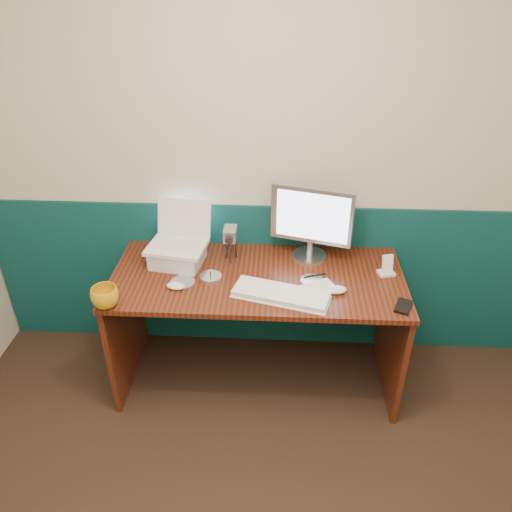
# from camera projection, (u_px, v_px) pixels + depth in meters

# --- Properties ---
(back_wall) EXTENTS (3.50, 0.04, 2.50)m
(back_wall) POSITION_uv_depth(u_px,v_px,m) (272.00, 165.00, 2.78)
(back_wall) COLOR beige
(back_wall) RESTS_ON ground
(wainscot) EXTENTS (3.48, 0.02, 1.00)m
(wainscot) POSITION_uv_depth(u_px,v_px,m) (270.00, 278.00, 3.16)
(wainscot) COLOR #073230
(wainscot) RESTS_ON ground
(desk) EXTENTS (1.60, 0.70, 0.75)m
(desk) POSITION_uv_depth(u_px,v_px,m) (257.00, 329.00, 2.92)
(desk) COLOR #361409
(desk) RESTS_ON ground
(laptop_riser) EXTENTS (0.31, 0.27, 0.09)m
(laptop_riser) POSITION_uv_depth(u_px,v_px,m) (178.00, 256.00, 2.81)
(laptop_riser) COLOR silver
(laptop_riser) RESTS_ON desk
(laptop) EXTENTS (0.35, 0.29, 0.26)m
(laptop) POSITION_uv_depth(u_px,v_px,m) (175.00, 228.00, 2.72)
(laptop) COLOR white
(laptop) RESTS_ON laptop_riser
(monitor) EXTENTS (0.47, 0.25, 0.46)m
(monitor) POSITION_uv_depth(u_px,v_px,m) (311.00, 222.00, 2.77)
(monitor) COLOR #B8B9BE
(monitor) RESTS_ON desk
(keyboard) EXTENTS (0.51, 0.29, 0.03)m
(keyboard) POSITION_uv_depth(u_px,v_px,m) (281.00, 295.00, 2.55)
(keyboard) COLOR white
(keyboard) RESTS_ON desk
(mouse_right) EXTENTS (0.12, 0.08, 0.04)m
(mouse_right) POSITION_uv_depth(u_px,v_px,m) (336.00, 290.00, 2.58)
(mouse_right) COLOR white
(mouse_right) RESTS_ON desk
(mouse_left) EXTENTS (0.11, 0.07, 0.03)m
(mouse_left) POSITION_uv_depth(u_px,v_px,m) (176.00, 286.00, 2.61)
(mouse_left) COLOR white
(mouse_left) RESTS_ON desk
(mug) EXTENTS (0.18, 0.18, 0.11)m
(mug) POSITION_uv_depth(u_px,v_px,m) (105.00, 297.00, 2.46)
(mug) COLOR #C59012
(mug) RESTS_ON desk
(camcorder) EXTENTS (0.08, 0.12, 0.18)m
(camcorder) POSITION_uv_depth(u_px,v_px,m) (231.00, 246.00, 2.82)
(camcorder) COLOR #B6B6BB
(camcorder) RESTS_ON desk
(cd_spindle) EXTENTS (0.12, 0.12, 0.02)m
(cd_spindle) POSITION_uv_depth(u_px,v_px,m) (211.00, 277.00, 2.69)
(cd_spindle) COLOR #B6BCC7
(cd_spindle) RESTS_ON desk
(cd_loose_a) EXTENTS (0.13, 0.13, 0.00)m
(cd_loose_a) POSITION_uv_depth(u_px,v_px,m) (182.00, 282.00, 2.67)
(cd_loose_a) COLOR silver
(cd_loose_a) RESTS_ON desk
(cd_loose_b) EXTENTS (0.12, 0.12, 0.00)m
(cd_loose_b) POSITION_uv_depth(u_px,v_px,m) (312.00, 280.00, 2.69)
(cd_loose_b) COLOR #B2B9C3
(cd_loose_b) RESTS_ON desk
(pen) EXTENTS (0.12, 0.05, 0.01)m
(pen) POSITION_uv_depth(u_px,v_px,m) (315.00, 275.00, 2.72)
(pen) COLOR black
(pen) RESTS_ON desk
(papers) EXTENTS (0.20, 0.18, 0.00)m
(papers) POSITION_uv_depth(u_px,v_px,m) (319.00, 287.00, 2.63)
(papers) COLOR silver
(papers) RESTS_ON desk
(dock) EXTENTS (0.10, 0.08, 0.02)m
(dock) POSITION_uv_depth(u_px,v_px,m) (386.00, 273.00, 2.74)
(dock) COLOR white
(dock) RESTS_ON desk
(music_player) EXTENTS (0.07, 0.04, 0.10)m
(music_player) POSITION_uv_depth(u_px,v_px,m) (388.00, 264.00, 2.70)
(music_player) COLOR white
(music_player) RESTS_ON dock
(pda) EXTENTS (0.11, 0.14, 0.01)m
(pda) POSITION_uv_depth(u_px,v_px,m) (403.00, 306.00, 2.48)
(pda) COLOR black
(pda) RESTS_ON desk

